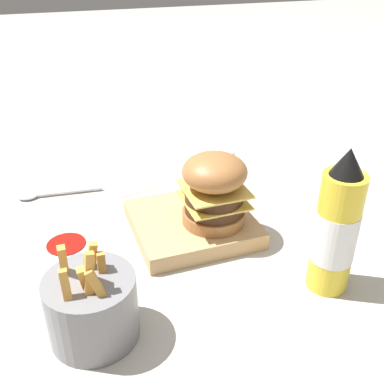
% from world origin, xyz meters
% --- Properties ---
extents(ground_plane, '(6.00, 6.00, 0.00)m').
position_xyz_m(ground_plane, '(0.00, 0.00, 0.00)').
color(ground_plane, '#B7B2A8').
extents(serving_board, '(0.21, 0.19, 0.03)m').
position_xyz_m(serving_board, '(-0.06, 0.05, 0.02)').
color(serving_board, tan).
rests_on(serving_board, ground_plane).
extents(burger, '(0.11, 0.11, 0.13)m').
position_xyz_m(burger, '(-0.03, 0.02, 0.09)').
color(burger, '#9E6638').
rests_on(burger, serving_board).
extents(ketchup_bottle, '(0.06, 0.06, 0.23)m').
position_xyz_m(ketchup_bottle, '(0.09, -0.15, 0.10)').
color(ketchup_bottle, yellow).
rests_on(ketchup_bottle, ground_plane).
extents(fries_basket, '(0.12, 0.12, 0.15)m').
position_xyz_m(fries_basket, '(-0.26, -0.14, 0.05)').
color(fries_basket, slate).
rests_on(fries_basket, ground_plane).
extents(side_bowl, '(0.12, 0.12, 0.05)m').
position_xyz_m(side_bowl, '(0.07, 0.28, 0.02)').
color(side_bowl, silver).
rests_on(side_bowl, ground_plane).
extents(spoon, '(0.17, 0.03, 0.01)m').
position_xyz_m(spoon, '(-0.30, 0.27, 0.01)').
color(spoon, silver).
rests_on(spoon, ground_plane).
extents(ketchup_puddle, '(0.07, 0.07, 0.00)m').
position_xyz_m(ketchup_puddle, '(-0.28, 0.08, 0.00)').
color(ketchup_puddle, '#9E140F').
rests_on(ketchup_puddle, ground_plane).
extents(parchment_square, '(0.17, 0.17, 0.00)m').
position_xyz_m(parchment_square, '(-0.10, 0.29, 0.00)').
color(parchment_square, beige).
rests_on(parchment_square, ground_plane).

